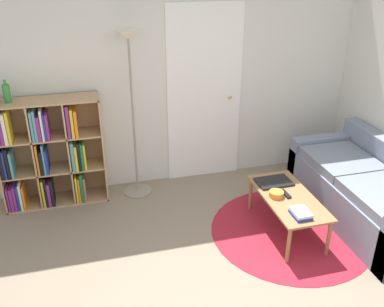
{
  "coord_description": "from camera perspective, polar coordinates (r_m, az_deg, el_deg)",
  "views": [
    {
      "loc": [
        -0.98,
        -2.07,
        2.56
      ],
      "look_at": [
        -0.08,
        1.35,
        0.85
      ],
      "focal_mm": 40.0,
      "sensor_mm": 36.0,
      "label": 1
    }
  ],
  "objects": [
    {
      "name": "couch",
      "position": [
        4.78,
        22.72,
        -4.91
      ],
      "size": [
        0.84,
        1.82,
        0.75
      ],
      "color": "gray",
      "rests_on": "ground_plane"
    },
    {
      "name": "laptop",
      "position": [
        4.45,
        10.84,
        -3.73
      ],
      "size": [
        0.36,
        0.26,
        0.02
      ],
      "color": "black",
      "rests_on": "coffee_table"
    },
    {
      "name": "bottle_middle",
      "position": [
        4.59,
        -23.46,
        7.4
      ],
      "size": [
        0.07,
        0.07,
        0.23
      ],
      "color": "#2D8438",
      "rests_on": "bookshelf"
    },
    {
      "name": "rug",
      "position": [
        4.45,
        12.98,
        -10.02
      ],
      "size": [
        1.59,
        1.59,
        0.01
      ],
      "color": "maroon",
      "rests_on": "ground_plane"
    },
    {
      "name": "wall_back",
      "position": [
        4.83,
        -2.4,
        10.51
      ],
      "size": [
        7.29,
        0.11,
        2.6
      ],
      "color": "silver",
      "rests_on": "ground_plane"
    },
    {
      "name": "remote",
      "position": [
        4.26,
        12.37,
        -5.28
      ],
      "size": [
        0.05,
        0.16,
        0.02
      ],
      "color": "black",
      "rests_on": "coffee_table"
    },
    {
      "name": "coffee_table",
      "position": [
        4.27,
        12.67,
        -6.06
      ],
      "size": [
        0.48,
        0.98,
        0.39
      ],
      "color": "#996B42",
      "rests_on": "ground_plane"
    },
    {
      "name": "bowl",
      "position": [
        4.21,
        11.18,
        -5.31
      ],
      "size": [
        0.14,
        0.14,
        0.05
      ],
      "color": "orange",
      "rests_on": "coffee_table"
    },
    {
      "name": "book_stack_on_table",
      "position": [
        3.97,
        14.3,
        -7.75
      ],
      "size": [
        0.15,
        0.2,
        0.05
      ],
      "color": "navy",
      "rests_on": "coffee_table"
    },
    {
      "name": "floor_lamp",
      "position": [
        4.48,
        -8.21,
        10.43
      ],
      "size": [
        0.32,
        0.32,
        1.84
      ],
      "color": "gray",
      "rests_on": "ground_plane"
    },
    {
      "name": "bookshelf",
      "position": [
        4.79,
        -18.75,
        -0.0
      ],
      "size": [
        1.08,
        0.34,
        1.18
      ],
      "color": "tan",
      "rests_on": "ground_plane"
    }
  ]
}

